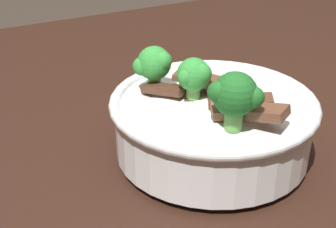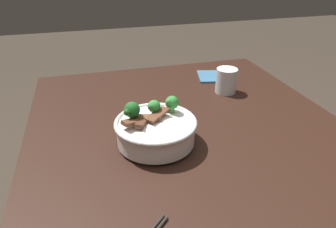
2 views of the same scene
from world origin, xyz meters
name	(u,v)px [view 1 (image 1 of 2)]	position (x,y,z in m)	size (l,w,h in m)	color
dining_table	(189,186)	(0.00, 0.00, 0.68)	(1.30, 0.96, 0.82)	black
rice_bowl	(212,120)	(0.05, 0.12, 0.86)	(0.22, 0.22, 0.13)	white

